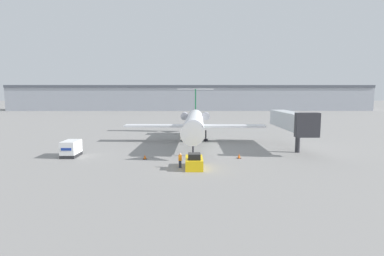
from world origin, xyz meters
name	(u,v)px	position (x,y,z in m)	size (l,w,h in m)	color
ground_plane	(193,169)	(0.00, 0.00, 0.00)	(600.00, 600.00, 0.00)	gray
terminal_building	(190,98)	(0.00, 120.00, 6.31)	(180.00, 16.80, 12.56)	#9EA3AD
airplane_main	(194,122)	(0.52, 19.59, 3.63)	(25.58, 30.68, 9.82)	white
pushback_tug	(194,162)	(0.17, 0.61, 0.73)	(2.04, 3.89, 1.95)	yellow
luggage_cart	(71,149)	(-16.99, 7.24, 1.13)	(1.99, 3.34, 2.25)	#232326
worker_near_tug	(180,160)	(-1.50, 0.80, 0.95)	(0.40, 0.25, 1.80)	#232838
traffic_cone_left	(145,157)	(-6.40, 5.49, 0.29)	(0.55, 0.55, 0.61)	black
traffic_cone_right	(239,156)	(6.40, 5.90, 0.32)	(0.55, 0.55, 0.67)	black
jet_bridge	(291,121)	(15.85, 13.11, 4.46)	(3.20, 14.88, 6.19)	#2D2D33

